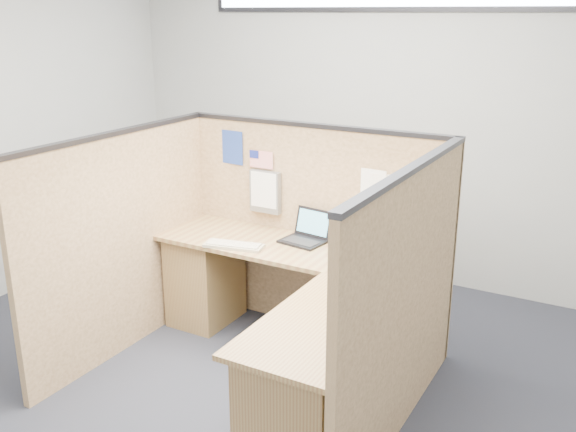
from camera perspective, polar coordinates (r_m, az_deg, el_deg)
The scene contains 13 objects.
floor at distance 4.19m, azimuth -4.28°, elevation -15.01°, with size 5.00×5.00×0.00m, color black.
wall_back at distance 5.60m, azimuth 8.32°, elevation 8.68°, with size 5.00×5.00×0.00m, color #9EA1A3.
cubicle_partitions at distance 4.16m, azimuth -1.28°, elevation -3.31°, with size 2.06×1.83×1.53m.
l_desk at distance 4.12m, azimuth -0.03°, elevation -9.25°, with size 1.95×1.75×0.73m.
laptop at distance 4.48m, azimuth 1.62°, elevation -1.56°, with size 0.32×0.31×0.21m.
keyboard at distance 4.38m, azimuth -4.85°, elevation -2.61°, with size 0.43×0.22×0.03m.
mouse at distance 4.05m, azimuth 6.25°, elevation -4.29°, with size 0.11×0.07×0.04m, color silver.
hand_forearm at distance 3.92m, azimuth 5.60°, elevation -4.78°, with size 0.11×0.38×0.08m.
blue_poster at distance 4.80m, azimuth -4.97°, elevation 6.09°, with size 0.19×0.00×0.25m, color navy.
american_flag at distance 4.68m, azimuth -2.63°, elevation 4.93°, with size 0.20×0.01×0.34m.
file_holder at distance 4.69m, azimuth -2.04°, elevation 2.18°, with size 0.24×0.05×0.31m.
paper_left at distance 4.33m, azimuth 7.38°, elevation 2.36°, with size 0.22×0.00×0.28m, color white.
paper_right at distance 4.30m, azimuth 8.82°, elevation 1.65°, with size 0.24×0.00×0.31m, color white.
Camera 1 is at (1.99, -2.91, 2.26)m, focal length 40.00 mm.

